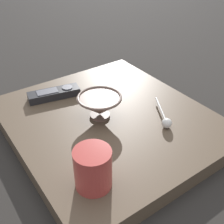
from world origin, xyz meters
TOP-DOWN VIEW (x-y plane):
  - ground_plane at (0.00, 0.00)m, footprint 6.00×6.00m
  - table at (0.00, 0.00)m, footprint 0.56×0.62m
  - cereal_bowl at (0.02, -0.01)m, footprint 0.13×0.13m
  - coffee_mug at (0.18, 0.20)m, footprint 0.08×0.08m
  - teaspoon at (-0.11, 0.13)m, footprint 0.08×0.13m
  - tv_remote_near at (0.09, -0.19)m, footprint 0.18×0.08m

SIDE VIEW (x-z plane):
  - ground_plane at x=0.00m, z-range 0.00..0.00m
  - table at x=0.00m, z-range 0.00..0.05m
  - tv_remote_near at x=0.09m, z-range 0.05..0.08m
  - teaspoon at x=-0.11m, z-range 0.05..0.08m
  - cereal_bowl at x=0.02m, z-range 0.05..0.12m
  - coffee_mug at x=0.18m, z-range 0.05..0.15m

